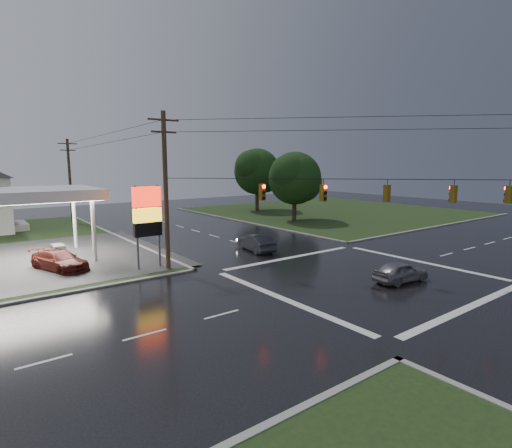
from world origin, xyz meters
TOP-DOWN VIEW (x-y plane):
  - ground at (0.00, 0.00)m, footprint 120.00×120.00m
  - grass_ne at (26.00, 26.00)m, footprint 36.00×36.00m
  - pylon_sign at (-10.50, 10.50)m, footprint 2.00×0.35m
  - utility_pole_nw at (-9.50, 9.50)m, footprint 2.20×0.32m
  - utility_pole_n at (-9.50, 38.00)m, footprint 2.20×0.32m
  - traffic_signals at (0.02, -0.02)m, footprint 26.87×26.87m
  - tree_ne_near at (14.14, 21.99)m, footprint 7.99×6.80m
  - tree_ne_far at (17.15, 33.99)m, footprint 8.46×7.20m
  - car_north at (-0.80, 10.66)m, footprint 2.32×4.75m
  - car_crossing at (1.11, -2.14)m, footprint 4.07×2.04m
  - car_pump at (-15.69, 14.00)m, footprint 3.64×5.29m

SIDE VIEW (x-z plane):
  - ground at x=0.00m, z-range 0.00..0.00m
  - grass_ne at x=26.00m, z-range 0.00..0.08m
  - car_crossing at x=1.11m, z-range 0.00..1.33m
  - car_pump at x=-15.69m, z-range 0.00..1.42m
  - car_north at x=-0.80m, z-range 0.00..1.50m
  - pylon_sign at x=-10.50m, z-range 1.01..7.01m
  - utility_pole_n at x=-9.50m, z-range 0.22..10.72m
  - tree_ne_near at x=14.14m, z-range 1.07..10.05m
  - utility_pole_nw at x=-9.50m, z-range 0.22..11.22m
  - tree_ne_far at x=17.15m, z-range 1.28..11.08m
  - traffic_signals at x=0.02m, z-range 5.75..7.22m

